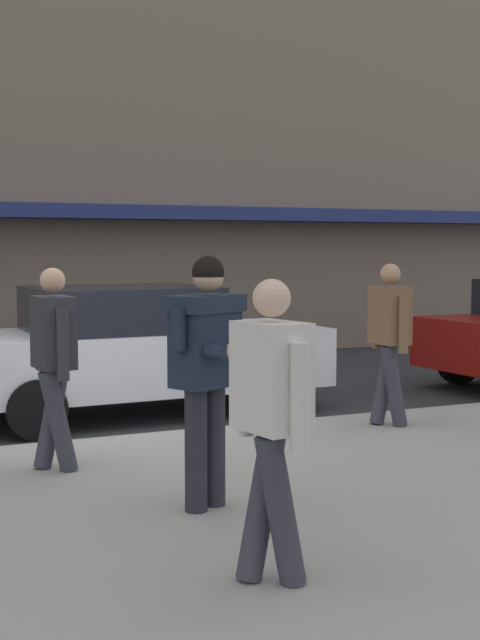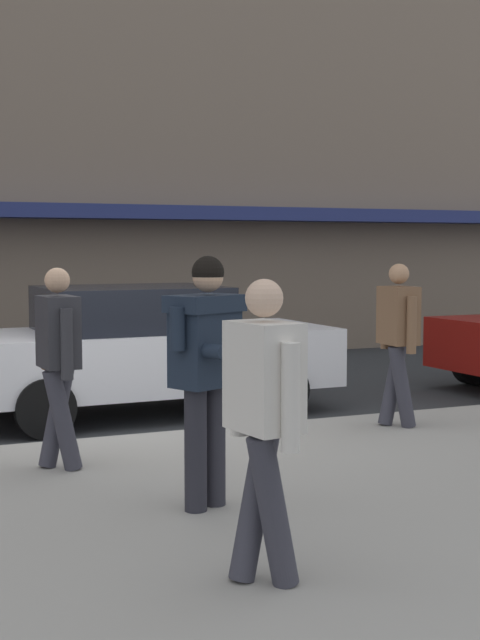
% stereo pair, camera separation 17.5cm
% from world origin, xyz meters
% --- Properties ---
extents(ground_plane, '(80.00, 80.00, 0.00)m').
position_xyz_m(ground_plane, '(0.00, 0.00, 0.00)').
color(ground_plane, '#2B2D30').
extents(sidewalk, '(32.00, 5.30, 0.14)m').
position_xyz_m(sidewalk, '(1.00, -2.85, 0.07)').
color(sidewalk, '#99968E').
rests_on(sidewalk, ground).
extents(curb_paint_line, '(28.00, 0.12, 0.01)m').
position_xyz_m(curb_paint_line, '(1.00, 0.05, 0.00)').
color(curb_paint_line, silver).
rests_on(curb_paint_line, ground).
extents(parked_sedan_mid, '(4.55, 2.02, 1.54)m').
position_xyz_m(parked_sedan_mid, '(0.74, 1.48, 0.79)').
color(parked_sedan_mid, silver).
rests_on(parked_sedan_mid, ground).
extents(man_texting_on_phone, '(0.62, 0.65, 1.81)m').
position_xyz_m(man_texting_on_phone, '(-0.08, -2.85, 1.25)').
color(man_texting_on_phone, '#23232B').
rests_on(man_texting_on_phone, sidewalk).
extents(pedestrian_in_light_coat, '(0.38, 0.59, 1.70)m').
position_xyz_m(pedestrian_in_light_coat, '(-0.29, -4.31, 1.11)').
color(pedestrian_in_light_coat, '#33333D').
rests_on(pedestrian_in_light_coat, sidewalk).
extents(pedestrian_with_bag, '(0.35, 0.72, 1.70)m').
position_xyz_m(pedestrian_with_bag, '(-0.82, -1.28, 1.11)').
color(pedestrian_with_bag, '#33333D').
rests_on(pedestrian_with_bag, sidewalk).
extents(pedestrian_dark_coat, '(0.33, 0.60, 1.70)m').
position_xyz_m(pedestrian_dark_coat, '(2.78, -0.89, 1.11)').
color(pedestrian_dark_coat, '#33333D').
rests_on(pedestrian_dark_coat, sidewalk).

